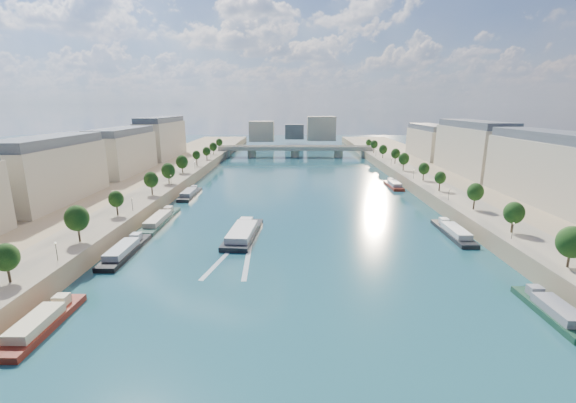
{
  "coord_description": "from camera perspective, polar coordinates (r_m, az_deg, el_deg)",
  "views": [
    {
      "loc": [
        -2.36,
        -46.29,
        37.53
      ],
      "look_at": [
        -3.67,
        82.75,
        5.0
      ],
      "focal_mm": 24.0,
      "sensor_mm": 36.0,
      "label": 1
    }
  ],
  "objects": [
    {
      "name": "moored_barges_right",
      "position": [
        113.28,
        25.7,
        -6.21
      ],
      "size": [
        5.0,
        165.54,
        3.6
      ],
      "color": "black",
      "rests_on": "ground"
    },
    {
      "name": "moored_barges_left",
      "position": [
        108.04,
        -23.17,
        -6.9
      ],
      "size": [
        5.0,
        156.33,
        3.6
      ],
      "color": "#161A32",
      "rests_on": "ground"
    },
    {
      "name": "ground",
      "position": [
        151.04,
        1.46,
        -0.24
      ],
      "size": [
        700.0,
        700.0,
        0.0
      ],
      "primitive_type": "plane",
      "color": "#0E2B3E",
      "rests_on": "ground"
    },
    {
      "name": "lamps_right",
      "position": [
        163.65,
        20.18,
        2.8
      ],
      "size": [
        0.36,
        200.36,
        4.28
      ],
      "color": "black",
      "rests_on": "ground"
    },
    {
      "name": "wake",
      "position": [
        98.65,
        -7.86,
        -8.34
      ],
      "size": [
        10.75,
        26.03,
        0.04
      ],
      "color": "silver",
      "rests_on": "ground"
    },
    {
      "name": "buildings_left",
      "position": [
        179.8,
        -26.94,
        5.89
      ],
      "size": [
        16.0,
        226.0,
        23.2
      ],
      "color": "#C3B896",
      "rests_on": "ground"
    },
    {
      "name": "quay_left",
      "position": [
        165.76,
        -24.28,
        0.68
      ],
      "size": [
        44.0,
        520.0,
        5.0
      ],
      "primitive_type": "cube",
      "color": "#9E8460",
      "rests_on": "ground"
    },
    {
      "name": "skyline",
      "position": [
        366.57,
        1.47,
        10.57
      ],
      "size": [
        79.0,
        42.0,
        22.0
      ],
      "color": "#C3B896",
      "rests_on": "ground"
    },
    {
      "name": "tour_barge",
      "position": [
        113.72,
        -6.68,
        -4.69
      ],
      "size": [
        9.71,
        27.43,
        3.72
      ],
      "rotation": [
        0.0,
        0.0,
        -0.08
      ],
      "color": "black",
      "rests_on": "ground"
    },
    {
      "name": "quay_right",
      "position": [
        167.8,
        26.87,
        0.55
      ],
      "size": [
        44.0,
        520.0,
        5.0
      ],
      "primitive_type": "cube",
      "color": "#9E8460",
      "rests_on": "ground"
    },
    {
      "name": "lamps_left",
      "position": [
        148.23,
        -19.21,
        1.78
      ],
      "size": [
        0.36,
        200.36,
        4.28
      ],
      "color": "black",
      "rests_on": "ground"
    },
    {
      "name": "pave_right",
      "position": [
        161.18,
        22.18,
        1.46
      ],
      "size": [
        14.0,
        520.0,
        0.1
      ],
      "primitive_type": "cube",
      "color": "gray",
      "rests_on": "quay_right"
    },
    {
      "name": "buildings_right",
      "position": [
        182.02,
        29.42,
        5.69
      ],
      "size": [
        16.0,
        226.0,
        23.2
      ],
      "color": "#C3B896",
      "rests_on": "ground"
    },
    {
      "name": "trees_right",
      "position": [
        168.66,
        20.51,
        4.02
      ],
      "size": [
        4.8,
        268.8,
        8.26
      ],
      "color": "#382B1E",
      "rests_on": "ground"
    },
    {
      "name": "pave_left",
      "position": [
        159.5,
        -19.47,
        1.58
      ],
      "size": [
        14.0,
        520.0,
        0.1
      ],
      "primitive_type": "cube",
      "color": "gray",
      "rests_on": "quay_left"
    },
    {
      "name": "trees_left",
      "position": [
        159.66,
        -18.72,
        3.64
      ],
      "size": [
        4.8,
        268.8,
        8.26
      ],
      "color": "#382B1E",
      "rests_on": "ground"
    },
    {
      "name": "bridge",
      "position": [
        285.71,
        1.06,
        7.63
      ],
      "size": [
        112.0,
        12.0,
        8.15
      ],
      "color": "#C1B79E",
      "rests_on": "ground"
    }
  ]
}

